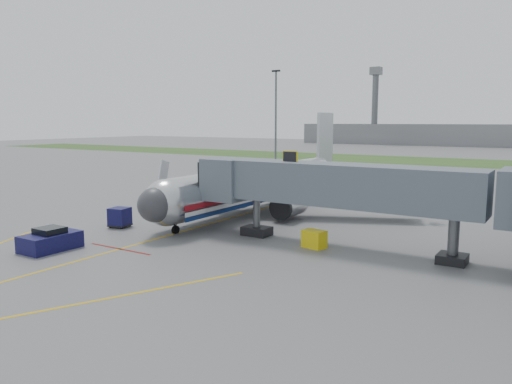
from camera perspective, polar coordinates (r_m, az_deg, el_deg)
The scene contains 16 objects.
ground at distance 40.19m, azimuth -11.07°, elevation -5.19°, with size 400.00×400.00×0.00m, color #565659.
grass_strip at distance 121.69m, azimuth 19.48°, elevation 3.34°, with size 300.00×25.00×0.01m, color #2D4C1E.
apron_markings at distance 35.37m, azimuth -19.39°, elevation -7.34°, with size 21.52×50.00×0.01m.
airliner at distance 51.66m, azimuth 0.54°, elevation 0.89°, with size 32.10×35.67×10.25m.
jet_bridge at distance 36.49m, azimuth 9.23°, elevation 0.65°, with size 25.30×4.00×6.90m.
light_mast_left at distance 113.66m, azimuth 2.27°, elevation 8.93°, with size 2.00×0.44×20.40m.
distant_terminal at distance 201.79m, azimuth 21.91°, elevation 6.07°, with size 120.00×14.00×8.00m, color slate.
control_tower at distance 204.75m, azimuth 13.45°, elevation 10.19°, with size 4.00×4.00×30.00m.
pushback_tug at distance 38.68m, azimuth -22.44°, elevation -5.15°, with size 2.43×3.95×1.64m.
baggage_tug at distance 59.01m, azimuth -10.96°, elevation -0.27°, with size 1.95×2.53×1.57m.
baggage_cart_a at distance 53.89m, azimuth -9.53°, elevation -0.78°, with size 2.20×2.20×1.80m.
baggage_cart_b at distance 44.90m, azimuth -15.31°, elevation -2.81°, with size 1.85×1.85×1.70m.
baggage_cart_c at distance 58.66m, azimuth -9.33°, elevation -0.22°, with size 1.48×1.48×1.48m.
belt_loader at distance 57.89m, azimuth -6.79°, elevation -0.44°, with size 2.14×5.02×2.39m.
ground_power_cart at distance 36.63m, azimuth 6.67°, elevation -5.37°, with size 1.82×1.42×1.30m.
ramp_worker at distance 57.71m, azimuth -6.27°, elevation -0.18°, with size 0.64×0.42×1.74m, color #C5E21A.
Camera 1 is at (27.04, -28.30, 9.15)m, focal length 35.00 mm.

